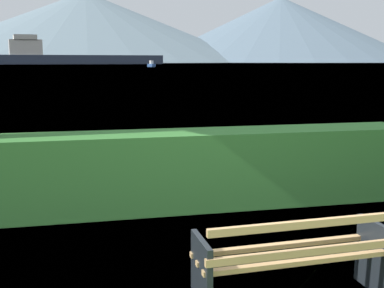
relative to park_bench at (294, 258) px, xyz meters
name	(u,v)px	position (x,y,z in m)	size (l,w,h in m)	color
water_surface	(89,64)	(0.00, 309.49, -0.43)	(620.00, 620.00, 0.00)	#6B8EA3
park_bench	(294,258)	(0.00, 0.00, 0.00)	(1.79, 0.64, 0.87)	tan
hedge_row	(209,168)	(0.00, 3.03, 0.14)	(6.25, 0.83, 1.13)	#387A33
cargo_ship_large	(68,56)	(-11.41, 281.44, 4.04)	(95.74, 29.17, 15.98)	#2D384C
fishing_boat_near	(151,65)	(19.33, 154.82, 0.32)	(2.29, 4.46, 2.14)	#335693
distant_hills	(39,27)	(-51.12, 560.19, 38.13)	(899.78, 437.65, 79.99)	slate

